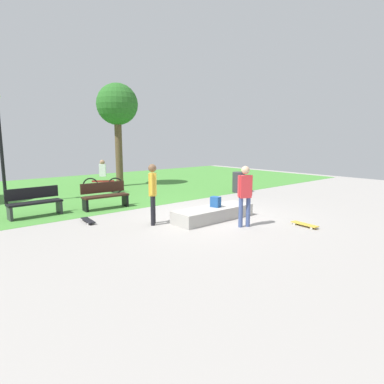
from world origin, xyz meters
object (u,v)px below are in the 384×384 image
object	(u,v)px
skateboard_by_ledge	(305,224)
park_bench_far_left	(34,201)
park_bench_near_lamppost	(105,195)
backpack_on_ledge	(216,202)
cyclist_on_bicycle	(103,179)
skateboard_spare	(88,220)
tree_leaning_ash	(117,107)
concrete_ledge	(213,213)
skater_performing_trick	(245,192)
lamp_post	(0,137)
skater_watching	(153,189)
trash_bin	(239,182)

from	to	relation	value
skateboard_by_ledge	park_bench_far_left	xyz separation A→B (m)	(-5.36, 6.21, 0.42)
park_bench_far_left	park_bench_near_lamppost	bearing A→B (deg)	-8.36
backpack_on_ledge	cyclist_on_bicycle	distance (m)	6.79
skateboard_spare	tree_leaning_ash	world-z (taller)	tree_leaning_ash
concrete_ledge	tree_leaning_ash	xyz separation A→B (m)	(1.32, 8.27, 3.81)
concrete_ledge	tree_leaning_ash	distance (m)	9.20
skater_performing_trick	cyclist_on_bicycle	xyz separation A→B (m)	(-0.39, 7.94, -0.36)
concrete_ledge	lamp_post	distance (m)	8.29
skateboard_by_ledge	lamp_post	size ratio (longest dim) A/B	0.20
skateboard_by_ledge	skateboard_spare	size ratio (longest dim) A/B	1.00
skater_performing_trick	skateboard_by_ledge	world-z (taller)	skater_performing_trick
backpack_on_ledge	skater_watching	distance (m)	2.00
concrete_ledge	cyclist_on_bicycle	bearing A→B (deg)	92.70
skateboard_by_ledge	skateboard_spare	world-z (taller)	same
concrete_ledge	skateboard_by_ledge	xyz separation A→B (m)	(1.36, -2.25, -0.12)
park_bench_far_left	lamp_post	bearing A→B (deg)	95.35
tree_leaning_ash	lamp_post	distance (m)	5.98
concrete_ledge	park_bench_near_lamppost	xyz separation A→B (m)	(-1.77, 3.63, 0.29)
concrete_ledge	lamp_post	bearing A→B (deg)	122.35
park_bench_near_lamppost	trash_bin	bearing A→B (deg)	-6.66
skateboard_spare	lamp_post	world-z (taller)	lamp_post
trash_bin	concrete_ledge	bearing A→B (deg)	-146.66
skater_watching	lamp_post	distance (m)	6.70
trash_bin	cyclist_on_bicycle	xyz separation A→B (m)	(-4.74, 3.88, 0.17)
backpack_on_ledge	cyclist_on_bicycle	world-z (taller)	cyclist_on_bicycle
trash_bin	cyclist_on_bicycle	bearing A→B (deg)	140.75
skater_watching	skateboard_by_ledge	bearing A→B (deg)	-43.83
skateboard_by_ledge	trash_bin	size ratio (longest dim) A/B	0.88
backpack_on_ledge	lamp_post	size ratio (longest dim) A/B	0.08
cyclist_on_bicycle	backpack_on_ledge	bearing A→B (deg)	-86.51
concrete_ledge	lamp_post	size ratio (longest dim) A/B	0.66
skater_performing_trick	skateboard_spare	size ratio (longest dim) A/B	2.08
tree_leaning_ash	skater_watching	bearing A→B (deg)	-111.84
tree_leaning_ash	concrete_ledge	bearing A→B (deg)	-99.04
skater_watching	concrete_ledge	bearing A→B (deg)	-22.32
skater_watching	skateboard_spare	world-z (taller)	skater_watching
skater_watching	cyclist_on_bicycle	bearing A→B (deg)	77.07
park_bench_far_left	cyclist_on_bicycle	bearing A→B (deg)	37.50
skater_watching	cyclist_on_bicycle	xyz separation A→B (m)	(1.40, 6.08, -0.38)
cyclist_on_bicycle	park_bench_far_left	bearing A→B (deg)	-142.50
skater_watching	cyclist_on_bicycle	world-z (taller)	skater_watching
backpack_on_ledge	park_bench_far_left	distance (m)	5.69
park_bench_near_lamppost	tree_leaning_ash	distance (m)	6.59
skater_performing_trick	skateboard_by_ledge	bearing A→B (deg)	-40.11
skateboard_by_ledge	trash_bin	bearing A→B (deg)	59.35
backpack_on_ledge	park_bench_far_left	size ratio (longest dim) A/B	0.20
skater_performing_trick	park_bench_near_lamppost	distance (m)	5.16
backpack_on_ledge	cyclist_on_bicycle	xyz separation A→B (m)	(-0.41, 6.78, 0.10)
skater_watching	cyclist_on_bicycle	size ratio (longest dim) A/B	1.14
park_bench_near_lamppost	park_bench_far_left	xyz separation A→B (m)	(-2.23, 0.33, 0.00)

